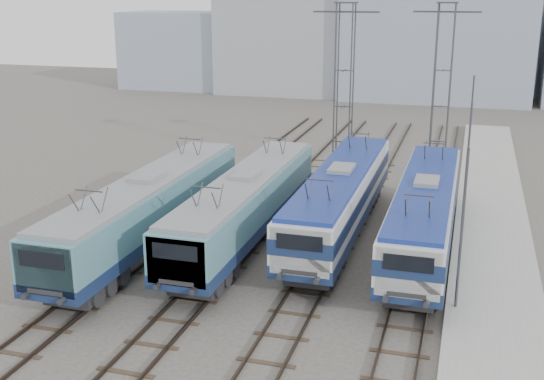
{
  "coord_description": "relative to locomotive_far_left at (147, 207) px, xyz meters",
  "views": [
    {
      "loc": [
        8.57,
        -24.65,
        12.83
      ],
      "look_at": [
        -0.76,
        7.0,
        3.11
      ],
      "focal_mm": 45.0,
      "sensor_mm": 36.0,
      "label": 1
    }
  ],
  "objects": [
    {
      "name": "locomotive_center_right",
      "position": [
        9.0,
        4.62,
        0.03
      ],
      "size": [
        2.84,
        17.97,
        3.38
      ],
      "color": "navy",
      "rests_on": "ground"
    },
    {
      "name": "building_center",
      "position": [
        10.75,
        57.03,
        6.74
      ],
      "size": [
        22.0,
        14.0,
        18.0
      ],
      "primitive_type": "cube",
      "color": "#91A0B3",
      "rests_on": "ground"
    },
    {
      "name": "building_far_west",
      "position": [
        -23.25,
        57.03,
        2.74
      ],
      "size": [
        14.0,
        10.0,
        10.0
      ],
      "primitive_type": "cube",
      "color": "#91A0B3",
      "rests_on": "ground"
    },
    {
      "name": "locomotive_center_left",
      "position": [
        4.5,
        2.12,
        -0.05
      ],
      "size": [
        2.81,
        17.77,
        3.34
      ],
      "color": "navy",
      "rests_on": "ground"
    },
    {
      "name": "catenary_tower_east",
      "position": [
        13.25,
        19.03,
        4.38
      ],
      "size": [
        4.5,
        1.2,
        12.0
      ],
      "color": "#3F4247",
      "rests_on": "ground"
    },
    {
      "name": "locomotive_far_right",
      "position": [
        13.5,
        3.58,
        -0.01
      ],
      "size": [
        2.79,
        17.66,
        3.32
      ],
      "color": "navy",
      "rests_on": "ground"
    },
    {
      "name": "catenary_tower_west",
      "position": [
        6.75,
        17.03,
        4.38
      ],
      "size": [
        4.5,
        1.2,
        12.0
      ],
      "color": "#3F4247",
      "rests_on": "ground"
    },
    {
      "name": "building_west",
      "position": [
        -7.25,
        57.03,
        4.74
      ],
      "size": [
        18.0,
        12.0,
        14.0
      ],
      "primitive_type": "cube",
      "color": "#979EAA",
      "rests_on": "ground"
    },
    {
      "name": "ground",
      "position": [
        6.75,
        -4.97,
        -2.26
      ],
      "size": [
        160.0,
        160.0,
        0.0
      ],
      "primitive_type": "plane",
      "color": "#514C47"
    },
    {
      "name": "platform",
      "position": [
        16.95,
        3.03,
        -2.11
      ],
      "size": [
        4.0,
        70.0,
        0.3
      ],
      "primitive_type": "cube",
      "color": "#9E9E99",
      "rests_on": "ground"
    },
    {
      "name": "mast_mid",
      "position": [
        15.35,
        9.03,
        1.24
      ],
      "size": [
        0.12,
        0.12,
        7.0
      ],
      "primitive_type": "cylinder",
      "color": "#3F4247",
      "rests_on": "ground"
    },
    {
      "name": "locomotive_far_left",
      "position": [
        0.0,
        0.0,
        0.0
      ],
      "size": [
        2.88,
        18.19,
        3.42
      ],
      "color": "navy",
      "rests_on": "ground"
    },
    {
      "name": "mast_front",
      "position": [
        15.35,
        -2.97,
        1.24
      ],
      "size": [
        0.12,
        0.12,
        7.0
      ],
      "primitive_type": "cylinder",
      "color": "#3F4247",
      "rests_on": "ground"
    },
    {
      "name": "mast_rear",
      "position": [
        15.35,
        21.03,
        1.24
      ],
      "size": [
        0.12,
        0.12,
        7.0
      ],
      "primitive_type": "cylinder",
      "color": "#3F4247",
      "rests_on": "ground"
    }
  ]
}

